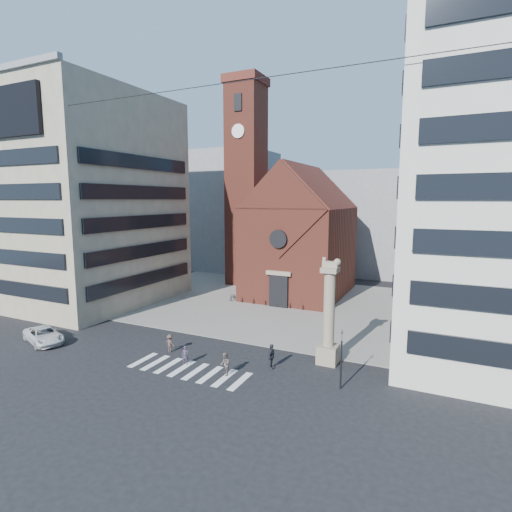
% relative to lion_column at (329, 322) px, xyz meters
% --- Properties ---
extents(ground, '(120.00, 120.00, 0.00)m').
position_rel_lion_column_xyz_m(ground, '(-10.01, -3.00, -3.46)').
color(ground, black).
rests_on(ground, ground).
extents(piazza, '(46.00, 30.00, 0.05)m').
position_rel_lion_column_xyz_m(piazza, '(-10.01, 16.00, -3.43)').
color(piazza, gray).
rests_on(piazza, ground).
extents(zebra_crossing, '(10.20, 3.20, 0.01)m').
position_rel_lion_column_xyz_m(zebra_crossing, '(-9.46, -6.00, -3.45)').
color(zebra_crossing, white).
rests_on(zebra_crossing, ground).
extents(church, '(12.00, 16.65, 18.00)m').
position_rel_lion_column_xyz_m(church, '(-10.01, 22.04, 4.53)').
color(church, brown).
rests_on(church, ground).
extents(campanile, '(5.50, 5.50, 31.20)m').
position_rel_lion_column_xyz_m(campanile, '(-20.01, 25.00, 12.28)').
color(campanile, brown).
rests_on(campanile, ground).
extents(building_left, '(18.00, 20.00, 26.00)m').
position_rel_lion_column_xyz_m(building_left, '(-34.01, 7.00, 9.54)').
color(building_left, tan).
rests_on(building_left, ground).
extents(bg_block_left, '(16.00, 14.00, 22.00)m').
position_rel_lion_column_xyz_m(bg_block_left, '(-30.01, 37.00, 7.54)').
color(bg_block_left, gray).
rests_on(bg_block_left, ground).
extents(bg_block_mid, '(14.00, 12.00, 18.00)m').
position_rel_lion_column_xyz_m(bg_block_mid, '(-4.01, 42.00, 5.54)').
color(bg_block_mid, gray).
rests_on(bg_block_mid, ground).
extents(bg_block_right, '(16.00, 14.00, 24.00)m').
position_rel_lion_column_xyz_m(bg_block_right, '(11.99, 39.00, 8.54)').
color(bg_block_right, gray).
rests_on(bg_block_right, ground).
extents(lion_column, '(1.63, 1.60, 8.68)m').
position_rel_lion_column_xyz_m(lion_column, '(0.00, 0.00, 0.00)').
color(lion_column, gray).
rests_on(lion_column, ground).
extents(traffic_light, '(0.13, 0.16, 4.30)m').
position_rel_lion_column_xyz_m(traffic_light, '(1.99, -4.00, -1.17)').
color(traffic_light, black).
rests_on(traffic_light, ground).
extents(white_car, '(5.65, 3.98, 1.43)m').
position_rel_lion_column_xyz_m(white_car, '(-25.05, -6.79, -2.74)').
color(white_car, silver).
rests_on(white_car, ground).
extents(pedestrian_0, '(0.64, 0.51, 1.55)m').
position_rel_lion_column_xyz_m(pedestrian_0, '(-10.30, -5.22, -2.68)').
color(pedestrian_0, '#372E40').
rests_on(pedestrian_0, ground).
extents(pedestrian_1, '(1.04, 1.09, 1.77)m').
position_rel_lion_column_xyz_m(pedestrian_1, '(-6.41, -5.58, -2.57)').
color(pedestrian_1, '#5D524B').
rests_on(pedestrian_1, ground).
extents(pedestrian_2, '(0.53, 1.17, 1.97)m').
position_rel_lion_column_xyz_m(pedestrian_2, '(-3.76, -2.92, -2.47)').
color(pedestrian_2, '#26252C').
rests_on(pedestrian_2, ground).
extents(pedestrian_3, '(1.08, 0.69, 1.58)m').
position_rel_lion_column_xyz_m(pedestrian_3, '(-13.07, -3.58, -2.67)').
color(pedestrian_3, '#44342D').
rests_on(pedestrian_3, ground).
extents(scooter_0, '(0.68, 1.73, 0.89)m').
position_rel_lion_column_xyz_m(scooter_0, '(-16.72, 14.46, -2.96)').
color(scooter_0, black).
rests_on(scooter_0, piazza).
extents(scooter_1, '(0.55, 1.67, 0.99)m').
position_rel_lion_column_xyz_m(scooter_1, '(-15.08, 14.46, -2.91)').
color(scooter_1, black).
rests_on(scooter_1, piazza).
extents(scooter_2, '(0.68, 1.73, 0.89)m').
position_rel_lion_column_xyz_m(scooter_2, '(-13.44, 14.46, -2.96)').
color(scooter_2, black).
rests_on(scooter_2, piazza).
extents(scooter_3, '(0.55, 1.67, 0.99)m').
position_rel_lion_column_xyz_m(scooter_3, '(-11.80, 14.46, -2.91)').
color(scooter_3, black).
rests_on(scooter_3, piazza).
extents(scooter_4, '(0.68, 1.73, 0.89)m').
position_rel_lion_column_xyz_m(scooter_4, '(-10.16, 14.46, -2.96)').
color(scooter_4, black).
rests_on(scooter_4, piazza).
extents(scooter_5, '(0.55, 1.67, 0.99)m').
position_rel_lion_column_xyz_m(scooter_5, '(-8.51, 14.46, -2.91)').
color(scooter_5, black).
rests_on(scooter_5, piazza).
extents(scooter_6, '(0.68, 1.73, 0.89)m').
position_rel_lion_column_xyz_m(scooter_6, '(-6.87, 14.46, -2.96)').
color(scooter_6, black).
rests_on(scooter_6, piazza).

